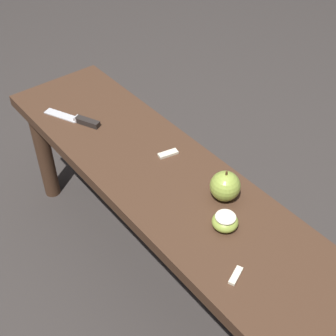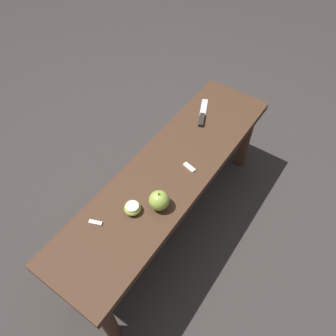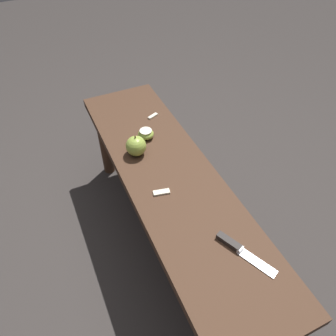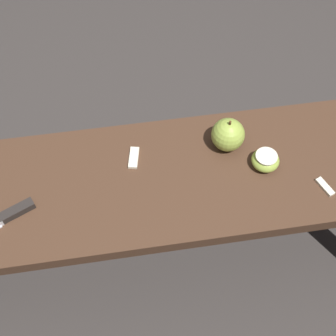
# 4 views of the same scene
# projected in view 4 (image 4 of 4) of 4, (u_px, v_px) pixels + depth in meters

# --- Properties ---
(ground_plane) EXTENTS (8.00, 8.00, 0.00)m
(ground_plane) POSITION_uv_depth(u_px,v_px,m) (162.00, 253.00, 1.59)
(ground_plane) COLOR #383330
(wooden_bench) EXTENTS (1.37, 0.36, 0.49)m
(wooden_bench) POSITION_uv_depth(u_px,v_px,m) (161.00, 195.00, 1.25)
(wooden_bench) COLOR #472D1E
(wooden_bench) RESTS_ON ground_plane
(knife) EXTENTS (0.21, 0.12, 0.02)m
(knife) POSITION_uv_depth(u_px,v_px,m) (4.00, 218.00, 1.11)
(knife) COLOR silver
(knife) RESTS_ON wooden_bench
(apple_whole) EXTENTS (0.09, 0.09, 0.10)m
(apple_whole) POSITION_uv_depth(u_px,v_px,m) (228.00, 135.00, 1.20)
(apple_whole) COLOR #9EB747
(apple_whole) RESTS_ON wooden_bench
(apple_cut) EXTENTS (0.07, 0.07, 0.04)m
(apple_cut) POSITION_uv_depth(u_px,v_px,m) (265.00, 159.00, 1.18)
(apple_cut) COLOR #9EB747
(apple_cut) RESTS_ON wooden_bench
(apple_slice_near_knife) EXTENTS (0.04, 0.07, 0.01)m
(apple_slice_near_knife) POSITION_uv_depth(u_px,v_px,m) (134.00, 158.00, 1.21)
(apple_slice_near_knife) COLOR silver
(apple_slice_near_knife) RESTS_ON wooden_bench
(apple_slice_center) EXTENTS (0.04, 0.06, 0.01)m
(apple_slice_center) POSITION_uv_depth(u_px,v_px,m) (325.00, 187.00, 1.16)
(apple_slice_center) COLOR silver
(apple_slice_center) RESTS_ON wooden_bench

